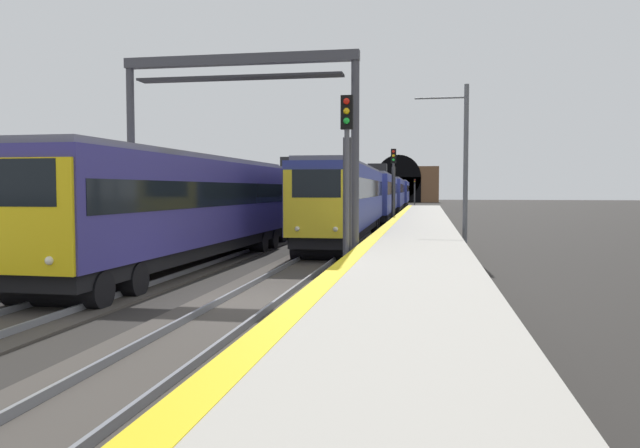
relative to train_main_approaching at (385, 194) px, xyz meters
name	(u,v)px	position (x,y,z in m)	size (l,w,h in m)	color
ground_plane	(253,304)	(-48.80, 0.00, -2.44)	(320.00, 320.00, 0.00)	#282623
platform_right	(407,287)	(-48.80, -3.88, -1.90)	(112.00, 3.56, 1.07)	#ADA89E
platform_right_edge_strip	(345,264)	(-48.80, -2.35, -1.36)	(112.00, 0.50, 0.01)	yellow
track_main_line	(253,302)	(-48.80, 0.00, -2.40)	(160.00, 3.18, 0.21)	#423D38
track_adjacent_line	(94,297)	(-48.80, 4.39, -2.40)	(160.00, 2.87, 0.21)	#423D38
train_main_approaching	(385,194)	(0.00, 0.00, 0.00)	(81.59, 3.03, 5.13)	navy
train_adjacent_platform	(257,200)	(-32.88, 4.40, -0.08)	(37.06, 3.25, 5.04)	navy
railway_signal_near	(347,171)	(-44.59, -1.85, 1.06)	(0.39, 0.38, 5.83)	#4C4C54
railway_signal_mid	(393,181)	(-18.56, -1.85, 1.07)	(0.39, 0.38, 5.85)	#38383D
railway_signal_far	(415,190)	(52.40, -1.85, 0.42)	(0.39, 0.38, 4.84)	#38383D
overhead_signal_gantry	(239,110)	(-42.83, 2.20, 3.25)	(0.70, 8.48, 7.61)	#3F3F47
tunnel_portal	(399,184)	(75.34, 2.20, 1.60)	(2.44, 17.73, 10.57)	brown
catenary_mast_near	(465,166)	(-34.51, -6.02, 1.56)	(0.22, 2.47, 7.73)	#595B60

